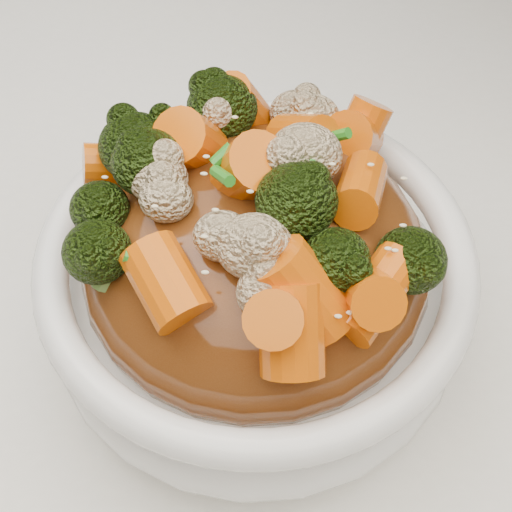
# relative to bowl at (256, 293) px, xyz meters

# --- Properties ---
(tablecloth) EXTENTS (1.20, 0.80, 0.04)m
(tablecloth) POSITION_rel_bowl_xyz_m (-0.05, -0.01, -0.06)
(tablecloth) COLOR white
(tablecloth) RESTS_ON dining_table
(bowl) EXTENTS (0.23, 0.23, 0.09)m
(bowl) POSITION_rel_bowl_xyz_m (0.00, 0.00, 0.00)
(bowl) COLOR white
(bowl) RESTS_ON tablecloth
(sauce_base) EXTENTS (0.18, 0.18, 0.10)m
(sauce_base) POSITION_rel_bowl_xyz_m (0.00, 0.00, 0.03)
(sauce_base) COLOR #582B0F
(sauce_base) RESTS_ON bowl
(carrots) EXTENTS (0.18, 0.18, 0.05)m
(carrots) POSITION_rel_bowl_xyz_m (0.00, 0.00, 0.09)
(carrots) COLOR #D15806
(carrots) RESTS_ON sauce_base
(broccoli) EXTENTS (0.18, 0.18, 0.05)m
(broccoli) POSITION_rel_bowl_xyz_m (0.00, 0.00, 0.09)
(broccoli) COLOR black
(broccoli) RESTS_ON sauce_base
(cauliflower) EXTENTS (0.18, 0.18, 0.04)m
(cauliflower) POSITION_rel_bowl_xyz_m (0.00, 0.00, 0.09)
(cauliflower) COLOR #C9B289
(cauliflower) RESTS_ON sauce_base
(scallions) EXTENTS (0.14, 0.14, 0.02)m
(scallions) POSITION_rel_bowl_xyz_m (0.00, 0.00, 0.10)
(scallions) COLOR #25791C
(scallions) RESTS_ON sauce_base
(sesame_seeds) EXTENTS (0.17, 0.17, 0.01)m
(sesame_seeds) POSITION_rel_bowl_xyz_m (0.00, 0.00, 0.10)
(sesame_seeds) COLOR beige
(sesame_seeds) RESTS_ON sauce_base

